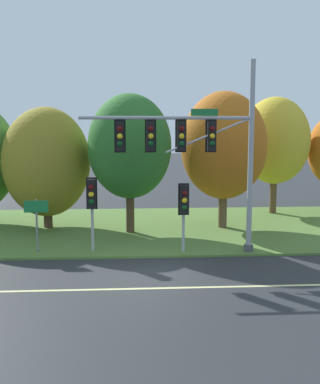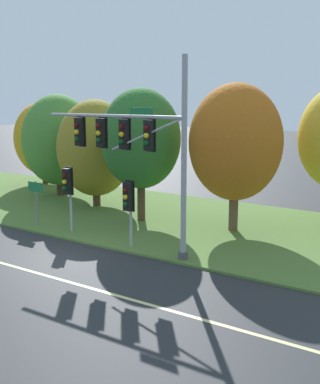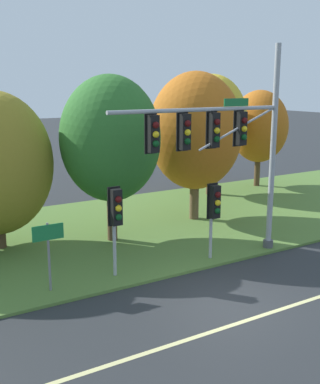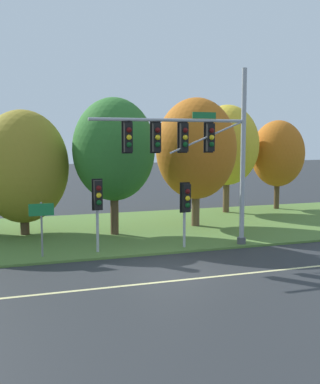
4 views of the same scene
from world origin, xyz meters
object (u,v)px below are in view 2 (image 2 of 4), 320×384
pedestrian_signal_further_along (68,185)px  tree_nearest_road (44,139)px  tree_tall_centre (235,143)px  pedestrian_signal_near_kerb (128,200)px  route_sign_post (36,195)px  tree_mid_verge (141,139)px  traffic_signal_mast (136,143)px  tree_left_of_mast (58,140)px  tree_behind_signpost (95,148)px

pedestrian_signal_further_along → tree_nearest_road: tree_nearest_road is taller
pedestrian_signal_further_along → tree_tall_centre: bearing=35.7°
pedestrian_signal_near_kerb → tree_nearest_road: size_ratio=0.48×
route_sign_post → tree_mid_verge: (3.92, 3.62, 2.73)m
pedestrian_signal_near_kerb → tree_tall_centre: bearing=62.3°
traffic_signal_mast → tree_mid_verge: traffic_signal_mast is taller
traffic_signal_mast → tree_left_of_mast: (-11.03, 6.63, -0.88)m
tree_behind_signpost → pedestrian_signal_near_kerb: bearing=-40.2°
tree_nearest_road → tree_mid_verge: (12.43, -5.06, 0.92)m
route_sign_post → pedestrian_signal_near_kerb: bearing=-4.2°
tree_behind_signpost → tree_tall_centre: size_ratio=0.89×
pedestrian_signal_further_along → tree_mid_verge: tree_mid_verge is taller
tree_nearest_road → tree_left_of_mast: 4.83m
traffic_signal_mast → route_sign_post: traffic_signal_mast is taller
pedestrian_signal_further_along → tree_nearest_road: bearing=141.0°
traffic_signal_mast → pedestrian_signal_near_kerb: 2.47m
tree_nearest_road → tree_tall_centre: (17.27, -4.15, 0.91)m
traffic_signal_mast → tree_behind_signpost: (-6.98, 5.57, -1.09)m
tree_mid_verge → traffic_signal_mast: bearing=-56.9°
tree_nearest_road → tree_left_of_mast: bearing=-32.0°
route_sign_post → tree_left_of_mast: 7.84m
tree_mid_verge → tree_tall_centre: (4.84, 0.90, -0.01)m
traffic_signal_mast → tree_left_of_mast: bearing=149.0°
pedestrian_signal_near_kerb → tree_tall_centre: tree_tall_centre is taller
tree_behind_signpost → tree_mid_verge: tree_mid_verge is taller
route_sign_post → tree_behind_signpost: size_ratio=0.36×
traffic_signal_mast → pedestrian_signal_further_along: size_ratio=2.52×
tree_left_of_mast → tree_behind_signpost: 4.19m
traffic_signal_mast → pedestrian_signal_further_along: 4.85m
tree_behind_signpost → tree_tall_centre: bearing=-3.4°
pedestrian_signal_further_along → route_sign_post: bearing=177.4°
tree_nearest_road → tree_behind_signpost: bearing=-24.0°
pedestrian_signal_further_along → tree_mid_verge: bearing=66.7°
tree_nearest_road → tree_mid_verge: size_ratio=0.88×
pedestrian_signal_near_kerb → tree_behind_signpost: 8.65m
tree_left_of_mast → traffic_signal_mast: bearing=-31.0°
tree_tall_centre → pedestrian_signal_further_along: bearing=-144.3°
pedestrian_signal_near_kerb → tree_mid_verge: tree_mid_verge is taller
tree_nearest_road → tree_behind_signpost: tree_behind_signpost is taller
route_sign_post → tree_nearest_road: (-8.52, 8.67, 1.81)m
tree_tall_centre → route_sign_post: bearing=-152.7°
traffic_signal_mast → tree_mid_verge: (-2.68, 4.12, -0.24)m
pedestrian_signal_near_kerb → tree_left_of_mast: (-10.57, 6.57, 1.55)m
pedestrian_signal_near_kerb → tree_left_of_mast: bearing=148.1°
tree_mid_verge → route_sign_post: bearing=-137.3°
traffic_signal_mast → pedestrian_signal_near_kerb: bearing=173.1°
tree_nearest_road → tree_tall_centre: bearing=-13.5°
pedestrian_signal_near_kerb → tree_nearest_road: 17.31m
pedestrian_signal_near_kerb → route_sign_post: 6.18m
traffic_signal_mast → pedestrian_signal_further_along: traffic_signal_mast is taller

